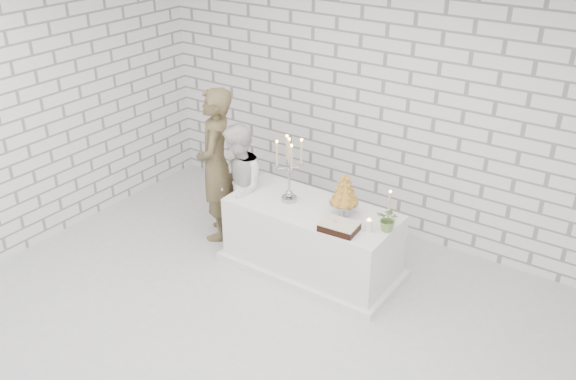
# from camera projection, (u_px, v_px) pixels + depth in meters

# --- Properties ---
(ground) EXTENTS (6.00, 5.00, 0.01)m
(ground) POSITION_uv_depth(u_px,v_px,m) (248.00, 334.00, 5.84)
(ground) COLOR silver
(ground) RESTS_ON ground
(ceiling) EXTENTS (6.00, 5.00, 0.01)m
(ceiling) POSITION_uv_depth(u_px,v_px,m) (236.00, 5.00, 4.47)
(ceiling) COLOR white
(ceiling) RESTS_ON ground
(wall_back) EXTENTS (6.00, 0.01, 3.00)m
(wall_back) POSITION_uv_depth(u_px,v_px,m) (382.00, 107.00, 6.98)
(wall_back) COLOR white
(wall_back) RESTS_ON ground
(wall_left) EXTENTS (0.01, 5.00, 3.00)m
(wall_left) POSITION_uv_depth(u_px,v_px,m) (22.00, 118.00, 6.67)
(wall_left) COLOR white
(wall_left) RESTS_ON ground
(cake_table) EXTENTS (1.80, 0.80, 0.75)m
(cake_table) POSITION_uv_depth(u_px,v_px,m) (312.00, 238.00, 6.64)
(cake_table) COLOR white
(cake_table) RESTS_ON ground
(groom) EXTENTS (0.71, 0.78, 1.80)m
(groom) POSITION_uv_depth(u_px,v_px,m) (216.00, 165.00, 7.04)
(groom) COLOR brown
(groom) RESTS_ON ground
(bride) EXTENTS (0.88, 0.88, 1.44)m
(bride) POSITION_uv_depth(u_px,v_px,m) (238.00, 187.00, 6.94)
(bride) COLOR white
(bride) RESTS_ON ground
(candelabra) EXTENTS (0.29, 0.29, 0.72)m
(candelabra) POSITION_uv_depth(u_px,v_px,m) (289.00, 170.00, 6.44)
(candelabra) COLOR #9A99A3
(candelabra) RESTS_ON cake_table
(croquembouche) EXTENTS (0.31, 0.31, 0.47)m
(croquembouche) POSITION_uv_depth(u_px,v_px,m) (344.00, 195.00, 6.22)
(croquembouche) COLOR #A36E1D
(croquembouche) RESTS_ON cake_table
(chocolate_cake) EXTENTS (0.38, 0.28, 0.08)m
(chocolate_cake) POSITION_uv_depth(u_px,v_px,m) (339.00, 227.00, 6.04)
(chocolate_cake) COLOR black
(chocolate_cake) RESTS_ON cake_table
(pillar_candle) EXTENTS (0.10, 0.10, 0.12)m
(pillar_candle) POSITION_uv_depth(u_px,v_px,m) (369.00, 226.00, 6.02)
(pillar_candle) COLOR white
(pillar_candle) RESTS_ON cake_table
(extra_taper) EXTENTS (0.07, 0.07, 0.32)m
(extra_taper) POSITION_uv_depth(u_px,v_px,m) (389.00, 207.00, 6.14)
(extra_taper) COLOR beige
(extra_taper) RESTS_ON cake_table
(flowers) EXTENTS (0.23, 0.20, 0.24)m
(flowers) POSITION_uv_depth(u_px,v_px,m) (389.00, 219.00, 6.00)
(flowers) COLOR #447A35
(flowers) RESTS_ON cake_table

